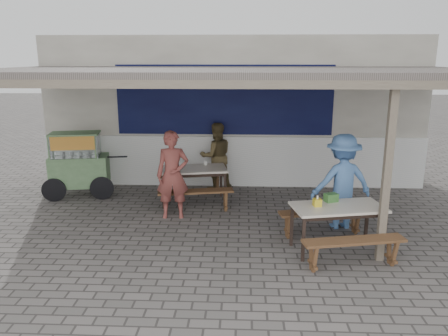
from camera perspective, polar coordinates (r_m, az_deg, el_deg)
ground at (r=7.76m, az=0.55°, el=-8.56°), size 60.00×60.00×0.00m
back_wall at (r=10.81m, az=1.24°, el=7.41°), size 9.00×1.28×3.50m
warung_roof at (r=8.05m, az=0.94°, el=12.16°), size 9.00×4.21×2.81m
table_left at (r=9.21m, az=-4.06°, el=-0.47°), size 1.51×1.00×0.75m
bench_left_street at (r=8.70m, az=-3.71°, el=-3.65°), size 1.52×0.55×0.45m
bench_left_wall at (r=9.90m, az=-4.30°, el=-1.42°), size 1.52×0.55×0.45m
table_right at (r=7.11m, az=14.67°, el=-5.42°), size 1.53×0.97×0.75m
bench_right_street at (r=6.72m, az=16.57°, el=-9.79°), size 1.55×0.58×0.45m
bench_right_wall at (r=7.75m, az=12.74°, el=-6.26°), size 1.55×0.58×0.45m
vendor_cart at (r=10.10m, az=-18.50°, el=0.75°), size 1.72×0.92×1.43m
patron_street_side at (r=8.34m, az=-6.72°, el=-0.90°), size 0.66×0.47×1.69m
patron_wall_side at (r=10.12m, az=-1.03°, el=1.55°), size 0.89×0.78×1.56m
patron_right_table at (r=8.07m, az=15.16°, el=-1.72°), size 1.21×0.84×1.72m
tissue_box at (r=6.99m, az=12.08°, el=-4.43°), size 0.14×0.14×0.12m
donation_box at (r=7.25m, az=13.81°, el=-3.77°), size 0.24×0.20×0.14m
condiment_jar at (r=9.44m, az=-2.42°, el=0.66°), size 0.07×0.07×0.08m
condiment_bowl at (r=9.30m, az=-6.06°, el=0.27°), size 0.24×0.24×0.04m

